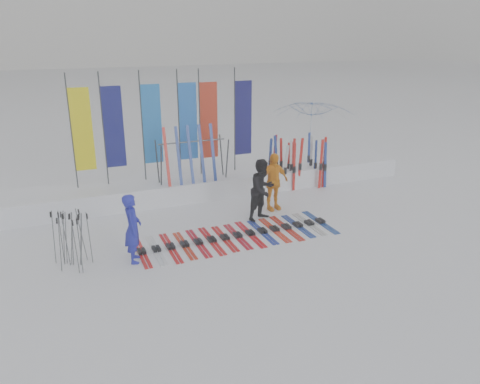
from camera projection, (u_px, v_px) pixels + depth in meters
name	position (u px, v px, depth m)	size (l,w,h in m)	color
ground	(259.00, 256.00, 10.60)	(120.00, 120.00, 0.00)	white
snow_bank	(197.00, 185.00, 14.52)	(14.00, 1.60, 0.60)	white
person_blue	(133.00, 228.00, 10.13)	(0.57, 0.37, 1.56)	#1C20A5
person_black	(262.00, 190.00, 12.42)	(0.81, 0.63, 1.67)	black
person_yellow	(273.00, 182.00, 13.11)	(0.96, 0.40, 1.65)	orange
tent_canopy	(312.00, 135.00, 16.81)	(2.80, 2.85, 2.57)	white
ski_row	(237.00, 235.00, 11.58)	(4.93, 1.70, 0.07)	red
pole_cluster	(72.00, 239.00, 10.01)	(0.77, 0.80, 1.24)	#595B60
feather_flags	(166.00, 124.00, 13.74)	(5.39, 0.13, 3.20)	#383A3F
ski_rack	(192.00, 155.00, 13.73)	(2.04, 0.80, 1.23)	#383A3F
upright_skis	(297.00, 163.00, 15.12)	(1.54, 1.17, 1.69)	red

